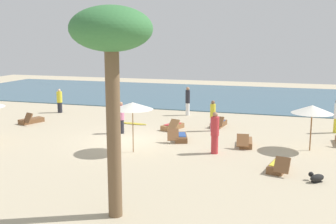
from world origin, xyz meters
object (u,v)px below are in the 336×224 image
umbrella_0 (312,109)px  lounger_4 (180,137)px  lounger_2 (31,120)px  palm_0 (111,41)px  umbrella_1 (133,106)px  dog (316,178)px  person_4 (213,115)px  person_5 (215,133)px  lounger_5 (219,123)px  person_1 (121,118)px  person_0 (188,101)px  lounger_0 (246,143)px  person_2 (60,101)px  surfboard (133,123)px  lounger_1 (279,166)px  lounger_3 (173,126)px

umbrella_0 → lounger_4: size_ratio=1.21×
lounger_2 → palm_0: bearing=-45.6°
umbrella_1 → dog: 8.32m
person_4 → person_5: 4.57m
lounger_5 → dog: bearing=-58.7°
umbrella_0 → palm_0: (-5.77, -9.21, 3.18)m
umbrella_0 → person_1: umbrella_0 is taller
lounger_2 → lounger_5: bearing=12.3°
lounger_4 → palm_0: 10.52m
person_5 → palm_0: 8.65m
person_0 → dog: person_0 is taller
umbrella_1 → person_1: umbrella_1 is taller
lounger_2 → person_0: 10.17m
lounger_0 → dog: (3.06, -4.36, -0.00)m
palm_0 → umbrella_0: bearing=57.9°
lounger_5 → person_1: size_ratio=0.99×
lounger_2 → person_5: person_5 is taller
lounger_0 → person_2: size_ratio=1.03×
umbrella_0 → person_0: 10.34m
palm_0 → surfboard: bearing=109.6°
person_5 → surfboard: (-5.96, 4.90, -0.93)m
umbrella_1 → lounger_1: size_ratio=1.33×
lounger_2 → lounger_4: size_ratio=0.98×
umbrella_1 → umbrella_0: bearing=19.0°
lounger_4 → palm_0: bearing=-86.6°
person_1 → person_0: bearing=70.8°
lounger_1 → person_4: 7.30m
surfboard → person_4: bearing=-4.9°
lounger_2 → person_4: 11.20m
lounger_2 → surfboard: 6.32m
lounger_2 → person_1: person_1 is taller
lounger_1 → palm_0: size_ratio=0.29×
umbrella_0 → lounger_1: 4.11m
umbrella_0 → person_1: bearing=176.4°
palm_0 → surfboard: palm_0 is taller
umbrella_0 → dog: size_ratio=3.36×
person_2 → person_4: bearing=-12.5°
umbrella_0 → palm_0: bearing=-122.1°
person_1 → person_2: bearing=145.5°
person_1 → person_2: 8.07m
lounger_0 → person_5: bearing=-125.0°
lounger_1 → surfboard: lounger_1 is taller
lounger_2 → person_1: (6.41, -0.87, 0.71)m
umbrella_0 → person_5: umbrella_0 is taller
lounger_1 → lounger_0: bearing=116.4°
person_4 → lounger_0: bearing=-51.8°
lounger_0 → person_0: bearing=124.0°
umbrella_1 → dog: umbrella_1 is taller
lounger_4 → person_0: (-1.34, 6.83, 0.82)m
palm_0 → lounger_3: bearing=98.0°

